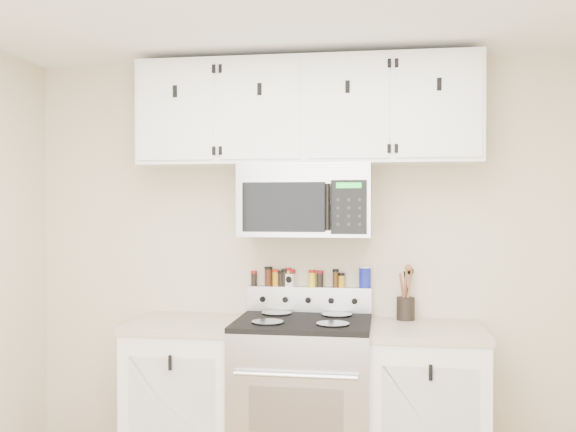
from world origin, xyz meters
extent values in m
cube|color=beige|center=(0.00, 1.75, 1.25)|extent=(3.50, 0.01, 2.50)
cube|color=#B7B7BA|center=(0.00, 1.43, 0.46)|extent=(0.76, 0.65, 0.92)
cube|color=black|center=(0.00, 1.11, 0.45)|extent=(0.50, 0.02, 0.40)
cube|color=black|center=(0.00, 1.43, 0.94)|extent=(0.76, 0.65, 0.03)
cube|color=#B7B7BA|center=(0.00, 1.71, 1.03)|extent=(0.76, 0.08, 0.15)
cylinder|color=black|center=(-0.18, 1.28, 0.96)|extent=(0.18, 0.18, 0.01)
cylinder|color=black|center=(0.18, 1.28, 0.96)|extent=(0.18, 0.18, 0.01)
cylinder|color=black|center=(-0.18, 1.57, 0.96)|extent=(0.18, 0.18, 0.01)
cylinder|color=black|center=(0.18, 1.57, 0.96)|extent=(0.18, 0.18, 0.01)
cube|color=white|center=(-0.69, 1.45, 0.44)|extent=(0.62, 0.60, 0.88)
cube|color=tan|center=(-0.69, 1.45, 0.90)|extent=(0.64, 0.62, 0.04)
cube|color=white|center=(0.69, 1.45, 0.44)|extent=(0.62, 0.60, 0.88)
cube|color=tan|center=(0.69, 1.45, 0.90)|extent=(0.64, 0.62, 0.04)
cube|color=#9E9EA3|center=(0.00, 1.56, 1.63)|extent=(0.76, 0.38, 0.42)
cube|color=#B7B7BA|center=(0.00, 1.36, 1.80)|extent=(0.73, 0.01, 0.08)
cube|color=black|center=(-0.10, 1.36, 1.59)|extent=(0.47, 0.01, 0.28)
cube|color=black|center=(0.26, 1.36, 1.59)|extent=(0.20, 0.01, 0.30)
cylinder|color=black|center=(0.15, 1.33, 1.59)|extent=(0.03, 0.03, 0.26)
cube|color=white|center=(0.00, 1.58, 2.15)|extent=(2.00, 0.33, 0.62)
cube|color=white|center=(-0.75, 1.41, 2.15)|extent=(0.46, 0.01, 0.57)
cube|color=black|center=(-0.75, 1.41, 2.26)|extent=(0.02, 0.01, 0.07)
cube|color=white|center=(-0.25, 1.41, 2.15)|extent=(0.46, 0.01, 0.57)
cube|color=black|center=(-0.25, 1.41, 2.26)|extent=(0.03, 0.01, 0.07)
cube|color=white|center=(0.25, 1.41, 2.15)|extent=(0.46, 0.01, 0.57)
cube|color=black|center=(0.25, 1.41, 2.26)|extent=(0.03, 0.01, 0.07)
cube|color=white|center=(0.75, 1.41, 2.15)|extent=(0.46, 0.01, 0.57)
cube|color=black|center=(0.75, 1.41, 2.26)|extent=(0.02, 0.01, 0.07)
cylinder|color=black|center=(0.58, 1.66, 0.99)|extent=(0.11, 0.11, 0.13)
cylinder|color=brown|center=(0.58, 1.66, 1.09)|extent=(0.01, 0.01, 0.25)
cylinder|color=brown|center=(0.60, 1.65, 1.10)|extent=(0.01, 0.01, 0.27)
cylinder|color=brown|center=(0.56, 1.67, 1.08)|extent=(0.01, 0.01, 0.23)
cylinder|color=black|center=(0.59, 1.68, 1.09)|extent=(0.01, 0.01, 0.24)
cylinder|color=brown|center=(0.57, 1.64, 1.09)|extent=(0.01, 0.01, 0.26)
cube|color=white|center=(-0.12, 1.71, 1.14)|extent=(0.08, 0.08, 0.08)
cylinder|color=#161E9A|center=(0.34, 1.71, 1.16)|extent=(0.07, 0.07, 0.12)
cylinder|color=white|center=(0.34, 1.71, 1.23)|extent=(0.07, 0.07, 0.01)
cylinder|color=black|center=(-0.35, 1.71, 1.14)|extent=(0.04, 0.04, 0.08)
cylinder|color=#AC120D|center=(-0.35, 1.71, 1.19)|extent=(0.04, 0.04, 0.02)
cylinder|color=#3F1D0F|center=(-0.25, 1.71, 1.15)|extent=(0.05, 0.05, 0.10)
cylinder|color=black|center=(-0.25, 1.71, 1.21)|extent=(0.05, 0.05, 0.02)
cylinder|color=#C18616|center=(-0.21, 1.71, 1.14)|extent=(0.04, 0.04, 0.09)
cylinder|color=#B51C0D|center=(-0.21, 1.71, 1.19)|extent=(0.04, 0.04, 0.02)
cylinder|color=black|center=(-0.18, 1.71, 1.14)|extent=(0.04, 0.04, 0.08)
cylinder|color=black|center=(-0.18, 1.71, 1.19)|extent=(0.04, 0.04, 0.02)
cylinder|color=black|center=(-0.15, 1.71, 1.15)|extent=(0.04, 0.04, 0.09)
cylinder|color=black|center=(-0.15, 1.71, 1.20)|extent=(0.05, 0.05, 0.02)
cylinder|color=gold|center=(-0.13, 1.71, 1.15)|extent=(0.03, 0.03, 0.10)
cylinder|color=#A40C1A|center=(-0.13, 1.71, 1.21)|extent=(0.04, 0.04, 0.02)
cylinder|color=#472611|center=(-0.10, 1.71, 1.14)|extent=(0.04, 0.04, 0.09)
cylinder|color=maroon|center=(-0.10, 1.71, 1.20)|extent=(0.04, 0.04, 0.02)
cylinder|color=yellow|center=(0.02, 1.71, 1.14)|extent=(0.04, 0.04, 0.09)
cylinder|color=#9E0C0E|center=(0.02, 1.71, 1.19)|extent=(0.04, 0.04, 0.02)
cylinder|color=black|center=(0.07, 1.71, 1.14)|extent=(0.04, 0.04, 0.08)
cylinder|color=maroon|center=(0.07, 1.71, 1.19)|extent=(0.04, 0.04, 0.02)
cylinder|color=#3F290F|center=(0.16, 1.71, 1.15)|extent=(0.04, 0.04, 0.09)
cylinder|color=black|center=(0.16, 1.71, 1.20)|extent=(0.04, 0.04, 0.02)
cylinder|color=gold|center=(0.20, 1.71, 1.14)|extent=(0.04, 0.04, 0.07)
cylinder|color=black|center=(0.20, 1.71, 1.18)|extent=(0.04, 0.04, 0.02)
camera|label=1|loc=(0.45, -2.19, 1.60)|focal=40.00mm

